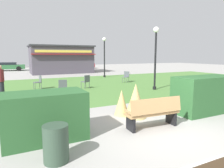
# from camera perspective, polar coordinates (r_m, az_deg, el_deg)

# --- Properties ---
(ground_plane) EXTENTS (80.00, 80.00, 0.00)m
(ground_plane) POSITION_cam_1_polar(r_m,az_deg,el_deg) (6.02, 15.72, -13.32)
(ground_plane) COLOR #999691
(lawn_patch) EXTENTS (36.00, 12.00, 0.01)m
(lawn_patch) POSITION_cam_1_polar(r_m,az_deg,el_deg) (14.32, -10.63, -0.67)
(lawn_patch) COLOR #4C7A38
(lawn_patch) RESTS_ON ground_plane
(park_bench) EXTENTS (1.73, 0.61, 0.95)m
(park_bench) POSITION_cam_1_polar(r_m,az_deg,el_deg) (6.16, 11.74, -7.98)
(park_bench) COLOR tan
(park_bench) RESTS_ON ground_plane
(hedge_left) EXTENTS (2.03, 1.10, 1.25)m
(hedge_left) POSITION_cam_1_polar(r_m,az_deg,el_deg) (5.49, -18.50, -8.66)
(hedge_left) COLOR #28562B
(hedge_left) RESTS_ON ground_plane
(hedge_right) EXTENTS (2.50, 1.10, 1.39)m
(hedge_right) POSITION_cam_1_polar(r_m,az_deg,el_deg) (8.44, 24.96, -2.69)
(hedge_right) COLOR #28562B
(hedge_right) RESTS_ON ground_plane
(ornamental_grass_behind_left) EXTENTS (0.76, 0.76, 1.21)m
(ornamental_grass_behind_left) POSITION_cam_1_polar(r_m,az_deg,el_deg) (7.06, 6.75, -4.73)
(ornamental_grass_behind_left) COLOR tan
(ornamental_grass_behind_left) RESTS_ON ground_plane
(ornamental_grass_behind_right) EXTENTS (0.54, 0.54, 0.95)m
(ornamental_grass_behind_right) POSITION_cam_1_polar(r_m,az_deg,el_deg) (7.30, 2.74, -5.30)
(ornamental_grass_behind_right) COLOR tan
(ornamental_grass_behind_right) RESTS_ON ground_plane
(lamppost_mid) EXTENTS (0.36, 0.36, 3.91)m
(lamppost_mid) POSITION_cam_1_polar(r_m,az_deg,el_deg) (12.91, 12.34, 9.35)
(lamppost_mid) COLOR black
(lamppost_mid) RESTS_ON ground_plane
(lamppost_far) EXTENTS (0.36, 0.36, 3.91)m
(lamppost_far) POSITION_cam_1_polar(r_m,az_deg,el_deg) (19.93, -2.19, 9.06)
(lamppost_far) COLOR black
(lamppost_far) RESTS_ON ground_plane
(trash_bin) EXTENTS (0.52, 0.52, 0.78)m
(trash_bin) POSITION_cam_1_polar(r_m,az_deg,el_deg) (4.41, -15.74, -16.02)
(trash_bin) COLOR #2D4233
(trash_bin) RESTS_ON ground_plane
(food_kiosk) EXTENTS (7.48, 4.59, 3.36)m
(food_kiosk) POSITION_cam_1_polar(r_m,az_deg,el_deg) (25.64, -14.28, 6.86)
(food_kiosk) COLOR #47424C
(food_kiosk) RESTS_ON ground_plane
(cafe_chair_west) EXTENTS (0.61, 0.61, 0.89)m
(cafe_chair_west) POSITION_cam_1_polar(r_m,az_deg,el_deg) (16.14, 4.04, 2.32)
(cafe_chair_west) COLOR #4C5156
(cafe_chair_west) RESTS_ON ground_plane
(cafe_chair_east) EXTENTS (0.49, 0.49, 0.89)m
(cafe_chair_east) POSITION_cam_1_polar(r_m,az_deg,el_deg) (11.06, -13.90, -0.61)
(cafe_chair_east) COLOR #4C5156
(cafe_chair_east) RESTS_ON ground_plane
(cafe_chair_center) EXTENTS (0.57, 0.57, 0.89)m
(cafe_chair_center) POSITION_cam_1_polar(r_m,az_deg,el_deg) (13.24, -7.42, 0.98)
(cafe_chair_center) COLOR #4C5156
(cafe_chair_center) RESTS_ON ground_plane
(cafe_chair_north) EXTENTS (0.50, 0.50, 0.89)m
(cafe_chair_north) POSITION_cam_1_polar(r_m,az_deg,el_deg) (13.72, -20.21, 0.79)
(cafe_chair_north) COLOR #4C5156
(cafe_chair_north) RESTS_ON ground_plane
(person_strolling) EXTENTS (0.34, 0.34, 1.69)m
(person_strolling) POSITION_cam_1_polar(r_m,az_deg,el_deg) (11.61, -29.18, 0.65)
(person_strolling) COLOR #23232D
(person_strolling) RESTS_ON ground_plane
(parked_car_west_slot) EXTENTS (4.33, 2.32, 1.20)m
(parked_car_west_slot) POSITION_cam_1_polar(r_m,az_deg,el_deg) (31.96, -27.43, 4.54)
(parked_car_west_slot) COLOR #2D6638
(parked_car_west_slot) RESTS_ON ground_plane
(parked_car_center_slot) EXTENTS (4.32, 2.29, 1.20)m
(parked_car_center_slot) POSITION_cam_1_polar(r_m,az_deg,el_deg) (32.31, -18.04, 5.08)
(parked_car_center_slot) COLOR black
(parked_car_center_slot) RESTS_ON ground_plane
(parked_car_east_slot) EXTENTS (4.36, 2.38, 1.20)m
(parked_car_east_slot) POSITION_cam_1_polar(r_m,az_deg,el_deg) (33.52, -8.84, 5.48)
(parked_car_east_slot) COLOR maroon
(parked_car_east_slot) RESTS_ON ground_plane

